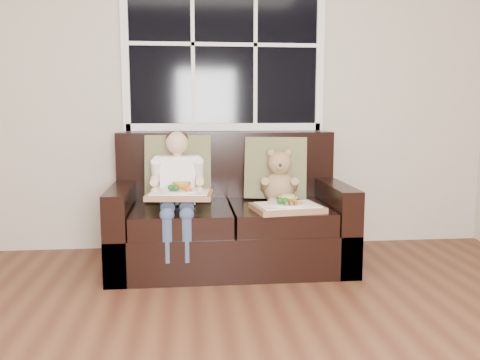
{
  "coord_description": "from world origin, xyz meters",
  "views": [
    {
      "loc": [
        -0.27,
        -1.67,
        1.14
      ],
      "look_at": [
        0.09,
        1.85,
        0.64
      ],
      "focal_mm": 38.0,
      "sensor_mm": 36.0,
      "label": 1
    }
  ],
  "objects": [
    {
      "name": "teddy_bear",
      "position": [
        0.4,
        2.01,
        0.62
      ],
      "size": [
        0.26,
        0.32,
        0.42
      ],
      "rotation": [
        0.0,
        0.0,
        -0.11
      ],
      "color": "#9D8353",
      "rests_on": "loveseat"
    },
    {
      "name": "window_back",
      "position": [
        0.03,
        2.48,
        1.65
      ],
      "size": [
        1.62,
        0.04,
        1.37
      ],
      "color": "black",
      "rests_on": "room_walls"
    },
    {
      "name": "loveseat",
      "position": [
        0.03,
        2.02,
        0.31
      ],
      "size": [
        1.7,
        0.92,
        0.96
      ],
      "color": "black",
      "rests_on": "ground"
    },
    {
      "name": "child",
      "position": [
        -0.35,
        1.9,
        0.63
      ],
      "size": [
        0.36,
        0.59,
        0.82
      ],
      "color": "white",
      "rests_on": "loveseat"
    },
    {
      "name": "tray_right",
      "position": [
        0.4,
        1.69,
        0.48
      ],
      "size": [
        0.5,
        0.41,
        0.1
      ],
      "rotation": [
        0.0,
        0.0,
        0.16
      ],
      "color": "#9A6E45",
      "rests_on": "loveseat"
    },
    {
      "name": "pillow_right",
      "position": [
        0.4,
        2.17,
        0.69
      ],
      "size": [
        0.51,
        0.31,
        0.49
      ],
      "rotation": [
        -0.21,
        0.0,
        -0.22
      ],
      "color": "#6C6843",
      "rests_on": "loveseat"
    },
    {
      "name": "pillow_left",
      "position": [
        -0.35,
        2.17,
        0.7
      ],
      "size": [
        0.5,
        0.23,
        0.51
      ],
      "rotation": [
        -0.21,
        0.0,
        -0.03
      ],
      "color": "#6C6843",
      "rests_on": "loveseat"
    },
    {
      "name": "tray_left",
      "position": [
        -0.33,
        1.74,
        0.58
      ],
      "size": [
        0.47,
        0.38,
        0.1
      ],
      "rotation": [
        0.0,
        0.0,
        -0.11
      ],
      "color": "#9A6E45",
      "rests_on": "child"
    }
  ]
}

